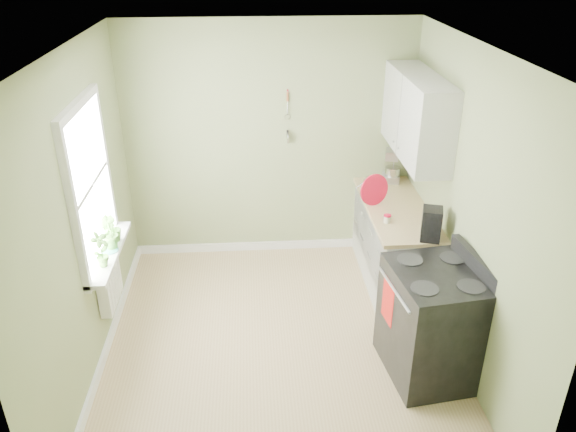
{
  "coord_description": "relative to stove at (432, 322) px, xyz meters",
  "views": [
    {
      "loc": [
        -0.21,
        -4.16,
        3.44
      ],
      "look_at": [
        0.12,
        0.55,
        1.07
      ],
      "focal_mm": 35.0,
      "sensor_mm": 36.0,
      "label": 1
    }
  ],
  "objects": [
    {
      "name": "wall_back",
      "position": [
        -1.28,
        2.23,
        0.84
      ],
      "size": [
        3.2,
        0.02,
        2.7
      ],
      "primitive_type": "cube",
      "color": "#8E9968",
      "rests_on": "floor"
    },
    {
      "name": "wall_left",
      "position": [
        -2.89,
        0.42,
        0.84
      ],
      "size": [
        0.02,
        3.6,
        2.7
      ],
      "primitive_type": "cube",
      "color": "#8E9968",
      "rests_on": "floor"
    },
    {
      "name": "jar",
      "position": [
        -0.18,
        1.07,
        0.44
      ],
      "size": [
        0.07,
        0.07,
        0.08
      ],
      "color": "beige",
      "rests_on": "countertop"
    },
    {
      "name": "base_cabinets",
      "position": [
        0.02,
        1.42,
        -0.07
      ],
      "size": [
        0.6,
        1.6,
        0.87
      ],
      "primitive_type": "cube",
      "color": "silver",
      "rests_on": "floor"
    },
    {
      "name": "countertop",
      "position": [
        0.01,
        1.42,
        0.38
      ],
      "size": [
        0.64,
        1.6,
        0.04
      ],
      "primitive_type": "cube",
      "color": "tan",
      "rests_on": "base_cabinets"
    },
    {
      "name": "upper_cabinets",
      "position": [
        0.15,
        1.52,
        1.34
      ],
      "size": [
        0.35,
        1.4,
        0.8
      ],
      "primitive_type": "cube",
      "color": "silver",
      "rests_on": "wall_right"
    },
    {
      "name": "radiator",
      "position": [
        -2.82,
        0.67,
        0.04
      ],
      "size": [
        0.12,
        0.5,
        0.35
      ],
      "primitive_type": "cube",
      "color": "white",
      "rests_on": "wall_left"
    },
    {
      "name": "coffee_maker",
      "position": [
        0.14,
        0.72,
        0.55
      ],
      "size": [
        0.23,
        0.24,
        0.31
      ],
      "color": "black",
      "rests_on": "countertop"
    },
    {
      "name": "plant_c",
      "position": [
        -2.78,
        0.91,
        0.53
      ],
      "size": [
        0.19,
        0.19,
        0.27
      ],
      "primitive_type": "imported",
      "rotation": [
        0.0,
        0.0,
        4.42
      ],
      "color": "#48822B",
      "rests_on": "window_sill"
    },
    {
      "name": "plant_a",
      "position": [
        -2.78,
        0.45,
        0.56
      ],
      "size": [
        0.2,
        0.21,
        0.33
      ],
      "primitive_type": "imported",
      "rotation": [
        0.0,
        0.0,
        0.98
      ],
      "color": "#48822B",
      "rests_on": "window_sill"
    },
    {
      "name": "window",
      "position": [
        -2.86,
        0.72,
        1.04
      ],
      "size": [
        0.06,
        1.14,
        1.44
      ],
      "color": "white",
      "rests_on": "wall_left"
    },
    {
      "name": "window_sill",
      "position": [
        -2.79,
        0.72,
        0.37
      ],
      "size": [
        0.18,
        1.14,
        0.04
      ],
      "primitive_type": "cube",
      "color": "white",
      "rests_on": "wall_left"
    },
    {
      "name": "floor",
      "position": [
        -1.28,
        0.42,
        -0.52
      ],
      "size": [
        3.2,
        3.6,
        0.02
      ],
      "primitive_type": "cube",
      "color": "tan",
      "rests_on": "ground"
    },
    {
      "name": "kettle",
      "position": [
        -0.23,
        1.77,
        0.5
      ],
      "size": [
        0.2,
        0.12,
        0.2
      ],
      "color": "silver",
      "rests_on": "countertop"
    },
    {
      "name": "plant_b",
      "position": [
        -2.78,
        0.77,
        0.55
      ],
      "size": [
        0.22,
        0.22,
        0.31
      ],
      "primitive_type": "imported",
      "rotation": [
        0.0,
        0.0,
        2.47
      ],
      "color": "#48822B",
      "rests_on": "window_sill"
    },
    {
      "name": "wall_utensils",
      "position": [
        -1.08,
        2.2,
        1.06
      ],
      "size": [
        0.02,
        0.14,
        0.58
      ],
      "color": "tan",
      "rests_on": "wall_back"
    },
    {
      "name": "stove",
      "position": [
        0.0,
        0.0,
        0.0
      ],
      "size": [
        0.82,
        0.9,
        1.13
      ],
      "color": "black",
      "rests_on": "floor"
    },
    {
      "name": "wall_right",
      "position": [
        0.33,
        0.42,
        0.84
      ],
      "size": [
        0.02,
        3.6,
        2.7
      ],
      "primitive_type": "cube",
      "color": "#8E9968",
      "rests_on": "floor"
    },
    {
      "name": "ceiling",
      "position": [
        -1.28,
        0.42,
        2.2
      ],
      "size": [
        3.2,
        3.6,
        0.02
      ],
      "primitive_type": "cube",
      "color": "white",
      "rests_on": "wall_back"
    },
    {
      "name": "red_tray",
      "position": [
        -0.23,
        1.49,
        0.57
      ],
      "size": [
        0.33,
        0.19,
        0.34
      ],
      "primitive_type": "cylinder",
      "rotation": [
        1.45,
        0.0,
        0.41
      ],
      "color": "#BC0B29",
      "rests_on": "countertop"
    },
    {
      "name": "stand_mixer",
      "position": [
        0.11,
        2.16,
        0.58
      ],
      "size": [
        0.28,
        0.37,
        0.41
      ],
      "color": "#B2B2B7",
      "rests_on": "countertop"
    }
  ]
}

